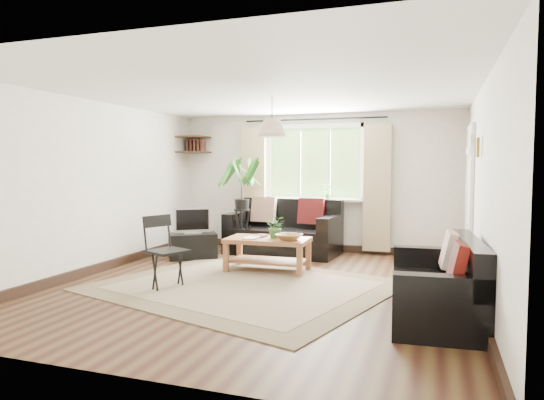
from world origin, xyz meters
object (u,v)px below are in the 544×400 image
(sofa_right, at_px, (435,280))
(coffee_table, at_px, (268,254))
(sofa_back, at_px, (283,228))
(tv_stand, at_px, (193,246))
(palm_stand, at_px, (242,206))
(folding_chair, at_px, (168,253))

(sofa_right, xyz_separation_m, coffee_table, (-2.26, 1.50, -0.14))
(sofa_back, distance_m, tv_stand, 1.54)
(palm_stand, bearing_deg, sofa_back, 17.72)
(sofa_right, bearing_deg, palm_stand, -134.53)
(palm_stand, bearing_deg, folding_chair, -89.23)
(sofa_back, xyz_separation_m, palm_stand, (-0.66, -0.21, 0.38))
(sofa_back, xyz_separation_m, folding_chair, (-0.63, -2.68, 0.00))
(coffee_table, xyz_separation_m, folding_chair, (-0.83, -1.32, 0.20))
(sofa_back, height_order, palm_stand, palm_stand)
(coffee_table, relative_size, palm_stand, 0.70)
(palm_stand, bearing_deg, sofa_right, -40.33)
(sofa_back, distance_m, sofa_right, 3.78)
(sofa_right, bearing_deg, folding_chair, -97.54)
(sofa_back, relative_size, coffee_table, 1.61)
(sofa_back, distance_m, folding_chair, 2.76)
(sofa_right, height_order, coffee_table, sofa_right)
(tv_stand, xyz_separation_m, folding_chair, (0.63, -1.83, 0.24))
(folding_chair, bearing_deg, sofa_right, -70.41)
(coffee_table, distance_m, palm_stand, 1.56)
(palm_stand, relative_size, folding_chair, 1.86)
(palm_stand, bearing_deg, tv_stand, -133.03)
(sofa_right, relative_size, palm_stand, 0.97)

